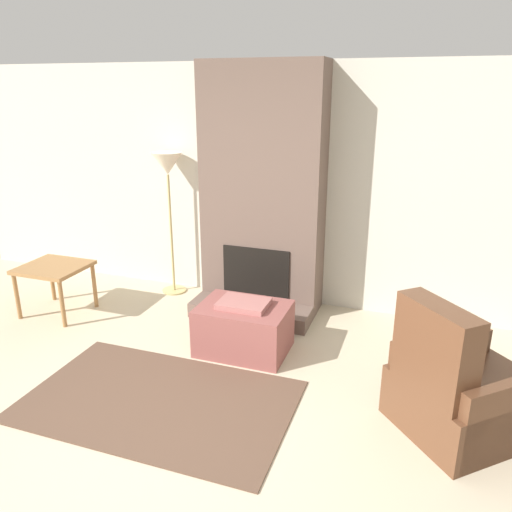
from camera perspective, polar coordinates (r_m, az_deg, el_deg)
ground_plane at (r=3.66m, az=-13.65°, el=-21.57°), size 24.00×24.00×0.00m
wall_back at (r=5.53m, az=1.61°, el=7.92°), size 8.03×0.06×2.60m
fireplace at (r=5.29m, az=0.71°, el=6.72°), size 1.28×0.81×2.60m
ottoman at (r=4.65m, az=-1.41°, el=-8.19°), size 0.81×0.59×0.50m
armchair at (r=3.92m, az=22.29°, el=-14.33°), size 1.21×1.20×1.02m
side_table at (r=5.73m, az=-22.08°, el=-1.71°), size 0.66×0.61×0.54m
floor_lamp_left at (r=5.73m, az=-10.06°, el=9.38°), size 0.35×0.35×1.66m
area_rug at (r=4.14m, az=-11.03°, el=-15.91°), size 2.08×1.28×0.01m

